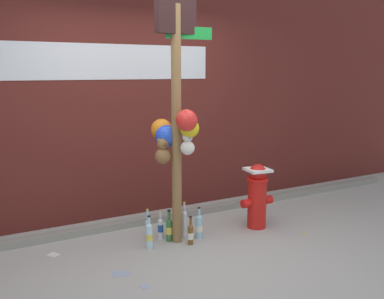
% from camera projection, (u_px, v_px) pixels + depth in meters
% --- Properties ---
extents(ground_plane, '(14.00, 14.00, 0.00)m').
position_uv_depth(ground_plane, '(197.00, 261.00, 4.15)').
color(ground_plane, '#9E9B93').
extents(building_wall, '(10.00, 0.21, 3.94)m').
position_uv_depth(building_wall, '(127.00, 54.00, 5.26)').
color(building_wall, '#561E19').
rests_on(building_wall, ground_plane).
extents(curb_strip, '(8.00, 0.12, 0.08)m').
position_uv_depth(curb_strip, '(146.00, 220.00, 5.18)').
color(curb_strip, gray).
rests_on(curb_strip, ground_plane).
extents(memorial_post, '(0.62, 0.62, 2.48)m').
position_uv_depth(memorial_post, '(175.00, 115.00, 4.41)').
color(memorial_post, olive).
rests_on(memorial_post, ground_plane).
extents(fire_hydrant, '(0.40, 0.29, 0.74)m').
position_uv_depth(fire_hydrant, '(257.00, 194.00, 4.99)').
color(fire_hydrant, red).
rests_on(fire_hydrant, ground_plane).
extents(bottle_0, '(0.06, 0.06, 0.30)m').
position_uv_depth(bottle_0, '(191.00, 234.00, 4.54)').
color(bottle_0, brown).
rests_on(bottle_0, ground_plane).
extents(bottle_1, '(0.06, 0.06, 0.36)m').
position_uv_depth(bottle_1, '(178.00, 220.00, 4.85)').
color(bottle_1, '#93CCE0').
rests_on(bottle_1, ground_plane).
extents(bottle_2, '(0.07, 0.07, 0.34)m').
position_uv_depth(bottle_2, '(149.00, 235.00, 4.44)').
color(bottle_2, '#B2DBEA').
rests_on(bottle_2, ground_plane).
extents(bottle_3, '(0.06, 0.06, 0.34)m').
position_uv_depth(bottle_3, '(148.00, 228.00, 4.67)').
color(bottle_3, '#93CCE0').
rests_on(bottle_3, ground_plane).
extents(bottle_4, '(0.07, 0.07, 0.34)m').
position_uv_depth(bottle_4, '(169.00, 229.00, 4.63)').
color(bottle_4, '#337038').
rests_on(bottle_4, ground_plane).
extents(bottle_5, '(0.08, 0.08, 0.34)m').
position_uv_depth(bottle_5, '(199.00, 226.00, 4.71)').
color(bottle_5, '#93CCE0').
rests_on(bottle_5, ground_plane).
extents(bottle_6, '(0.06, 0.06, 0.40)m').
position_uv_depth(bottle_6, '(184.00, 223.00, 4.72)').
color(bottle_6, silver).
rests_on(bottle_6, ground_plane).
extents(bottle_7, '(0.06, 0.06, 0.32)m').
position_uv_depth(bottle_7, '(161.00, 228.00, 4.69)').
color(bottle_7, silver).
rests_on(bottle_7, ground_plane).
extents(litter_0, '(0.08, 0.09, 0.01)m').
position_uv_depth(litter_0, '(145.00, 286.00, 3.66)').
color(litter_0, '#8C99B2').
rests_on(litter_0, ground_plane).
extents(litter_1, '(0.06, 0.09, 0.01)m').
position_uv_depth(litter_1, '(305.00, 233.00, 4.85)').
color(litter_1, tan).
rests_on(litter_1, ground_plane).
extents(litter_2, '(0.18, 0.15, 0.01)m').
position_uv_depth(litter_2, '(121.00, 273.00, 3.89)').
color(litter_2, '#8C99B2').
rests_on(litter_2, ground_plane).
extents(litter_3, '(0.13, 0.14, 0.01)m').
position_uv_depth(litter_3, '(54.00, 254.00, 4.30)').
color(litter_3, silver).
rests_on(litter_3, ground_plane).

